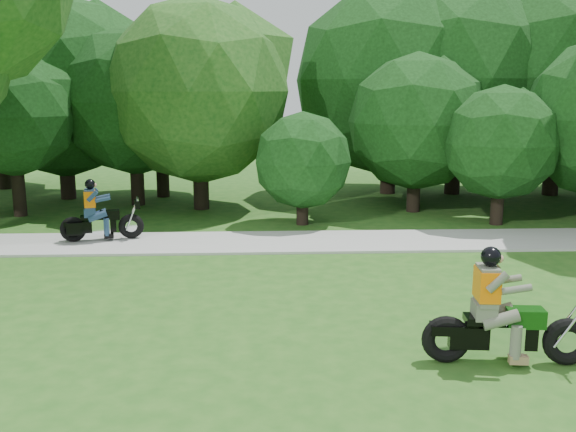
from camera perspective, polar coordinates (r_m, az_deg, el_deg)
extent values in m
plane|color=#235618|center=(8.53, 13.82, -15.06)|extent=(100.00, 100.00, 0.00)
cube|color=#9F9F9A|center=(15.93, 5.81, -2.24)|extent=(60.00, 2.20, 0.06)
cylinder|color=black|center=(23.44, 8.88, 4.20)|extent=(0.54, 0.54, 1.80)
sphere|color=black|center=(23.27, 9.12, 11.85)|extent=(6.84, 6.84, 6.84)
cylinder|color=black|center=(20.27, -7.75, 3.13)|extent=(0.48, 0.48, 1.80)
sphere|color=#184915|center=(20.07, -7.96, 10.93)|extent=(5.69, 5.69, 5.69)
cylinder|color=black|center=(22.83, -11.09, 3.94)|extent=(0.44, 0.44, 1.80)
sphere|color=black|center=(22.66, -11.33, 10.14)|extent=(4.83, 4.83, 4.83)
cylinder|color=black|center=(23.25, -19.04, 3.66)|extent=(0.51, 0.51, 1.80)
sphere|color=black|center=(23.07, -19.50, 10.77)|extent=(6.10, 6.10, 6.10)
cylinder|color=black|center=(24.63, 22.38, 3.82)|extent=(0.55, 0.55, 1.80)
sphere|color=black|center=(24.47, 22.94, 11.18)|extent=(6.97, 6.97, 6.97)
cylinder|color=black|center=(20.07, 11.11, 2.36)|extent=(0.41, 0.41, 1.40)
sphere|color=black|center=(19.87, 11.33, 8.21)|extent=(4.15, 4.15, 4.15)
cylinder|color=black|center=(18.74, 18.11, 1.16)|extent=(0.36, 0.36, 1.25)
sphere|color=black|center=(18.54, 18.42, 6.18)|extent=(3.16, 3.16, 3.16)
cylinder|color=black|center=(17.84, 1.29, 0.68)|extent=(0.33, 0.33, 0.91)
sphere|color=black|center=(17.64, 1.31, 4.93)|extent=(2.70, 2.70, 2.70)
cylinder|color=black|center=(26.50, -23.94, 4.17)|extent=(0.49, 0.49, 1.80)
cylinder|color=black|center=(20.59, -22.84, 2.47)|extent=(0.38, 0.38, 1.80)
sphere|color=black|center=(20.40, -23.29, 8.23)|extent=(3.61, 3.61, 3.61)
cylinder|color=black|center=(23.80, 14.44, 4.08)|extent=(0.54, 0.54, 1.80)
sphere|color=black|center=(23.64, 14.82, 11.63)|extent=(6.87, 6.87, 6.87)
cylinder|color=black|center=(21.37, -13.26, 3.35)|extent=(0.44, 0.44, 1.80)
sphere|color=black|center=(21.18, -13.56, 9.87)|extent=(4.71, 4.71, 4.71)
torus|color=black|center=(9.27, 13.86, -10.58)|extent=(0.69, 0.26, 0.68)
torus|color=black|center=(9.72, 23.57, -10.19)|extent=(0.69, 0.26, 0.68)
cube|color=black|center=(9.39, 17.68, -10.19)|extent=(1.20, 0.34, 0.31)
cube|color=silver|center=(9.43, 18.66, -10.15)|extent=(0.49, 0.37, 0.39)
cube|color=black|center=(9.41, 20.32, -8.44)|extent=(0.53, 0.34, 0.25)
cube|color=black|center=(9.27, 16.98, -8.77)|extent=(0.53, 0.36, 0.10)
cylinder|color=silver|center=(9.62, 23.94, -8.30)|extent=(0.52, 0.09, 0.80)
cube|color=#525645|center=(9.23, 17.02, -7.98)|extent=(0.32, 0.39, 0.23)
cube|color=#525645|center=(9.13, 17.27, -5.92)|extent=(0.29, 0.43, 0.54)
cube|color=orange|center=(9.12, 17.27, -5.80)|extent=(0.32, 0.47, 0.42)
sphere|color=black|center=(9.03, 17.60, -3.45)|extent=(0.27, 0.27, 0.27)
torus|color=black|center=(16.44, -18.56, -1.13)|extent=(0.65, 0.31, 0.62)
torus|color=black|center=(16.42, -13.76, -0.88)|extent=(0.65, 0.31, 0.62)
cube|color=black|center=(16.41, -16.75, -0.88)|extent=(1.01, 0.43, 0.28)
cube|color=silver|center=(16.41, -16.27, -0.86)|extent=(0.48, 0.39, 0.36)
cube|color=black|center=(16.35, -15.55, 0.09)|extent=(0.51, 0.36, 0.23)
cube|color=black|center=(16.37, -17.18, -0.11)|extent=(0.51, 0.38, 0.09)
cylinder|color=silver|center=(16.36, -13.69, 0.19)|extent=(0.35, 0.12, 0.80)
cylinder|color=silver|center=(16.29, -13.22, 1.54)|extent=(0.16, 0.56, 0.03)
cube|color=black|center=(16.24, -18.45, -1.11)|extent=(0.39, 0.19, 0.30)
cube|color=black|center=(16.62, -18.38, -0.83)|extent=(0.39, 0.19, 0.30)
cube|color=navy|center=(16.34, -17.20, 0.31)|extent=(0.34, 0.39, 0.21)
cube|color=navy|center=(16.29, -17.21, 1.42)|extent=(0.31, 0.42, 0.50)
cube|color=orange|center=(16.29, -17.21, 1.48)|extent=(0.34, 0.46, 0.39)
sphere|color=black|center=(16.23, -17.19, 2.73)|extent=(0.25, 0.25, 0.25)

